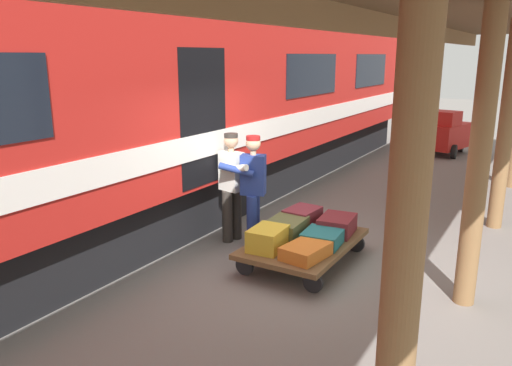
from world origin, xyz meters
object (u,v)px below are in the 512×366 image
Objects in this scene: train_car at (129,105)px; suitcase_yellow_case at (268,239)px; suitcase_teal_softside at (322,238)px; suitcase_orange_carryall at (306,251)px; porter_by_door at (232,184)px; suitcase_burgundy_valise at (302,218)px; suitcase_olive_duffel at (286,228)px; porter_in_overalls at (252,187)px; baggage_tug at (443,133)px; luggage_cart at (304,244)px; suitcase_maroon_trunk at (337,225)px.

train_car is 40.02× the size of suitcase_yellow_case.
suitcase_yellow_case is (0.56, 0.53, 0.05)m from suitcase_teal_softside.
porter_by_door is (1.62, -0.76, 0.51)m from suitcase_orange_carryall.
suitcase_burgundy_valise reaches higher than suitcase_olive_duffel.
suitcase_yellow_case is at bearing 133.46° from porter_in_overalls.
baggage_tug reaches higher than suitcase_yellow_case.
luggage_cart is 3.55× the size of suitcase_yellow_case.
suitcase_orange_carryall is at bearing 149.70° from porter_in_overalls.
suitcase_orange_carryall reaches higher than luggage_cart.
suitcase_burgundy_valise is at bearing -168.00° from train_car.
suitcase_orange_carryall is 1.86m from porter_by_door.
suitcase_orange_carryall is at bearing 117.81° from suitcase_burgundy_valise.
suitcase_yellow_case is 1.06m from suitcase_burgundy_valise.
suitcase_burgundy_valise is at bearing 87.97° from baggage_tug.
luggage_cart is 0.61m from suitcase_orange_carryall.
baggage_tug is at bearing -92.03° from suitcase_burgundy_valise.
suitcase_yellow_case is at bearing 62.19° from suitcase_maroon_trunk.
porter_in_overalls is (1.25, 0.33, 0.47)m from suitcase_maroon_trunk.
suitcase_orange_carryall is 1.53m from porter_in_overalls.
luggage_cart is 1.13× the size of porter_by_door.
luggage_cart is (-3.12, -0.08, -1.78)m from train_car.
train_car reaches higher than suitcase_maroon_trunk.
porter_in_overalls is at bearing -16.26° from suitcase_olive_duffel.
luggage_cart is 0.62m from suitcase_maroon_trunk.
suitcase_teal_softside is 0.96× the size of suitcase_burgundy_valise.
train_car is at bearing 1.54° from suitcase_olive_duffel.
train_car is 11.34× the size of baggage_tug.
porter_by_door is (1.06, -0.76, 0.45)m from suitcase_yellow_case.
suitcase_teal_softside is 0.77m from suitcase_burgundy_valise.
suitcase_olive_duffel is 9.36m from baggage_tug.
suitcase_olive_duffel is at bearing -43.46° from suitcase_orange_carryall.
train_car is at bearing 12.00° from suitcase_burgundy_valise.
porter_by_door reaches higher than suitcase_burgundy_valise.
suitcase_burgundy_valise is at bearing -62.19° from luggage_cart.
porter_by_door is at bearing -4.88° from porter_in_overalls.
suitcase_teal_softside is 0.85× the size of suitcase_olive_duffel.
suitcase_burgundy_valise is at bearing -90.00° from suitcase_yellow_case.
suitcase_orange_carryall is at bearing 172.43° from train_car.
suitcase_olive_duffel is 1.18m from porter_by_door.
suitcase_maroon_trunk is 1.37m from porter_in_overalls.
suitcase_orange_carryall is at bearing 90.00° from suitcase_teal_softside.
suitcase_maroon_trunk is at bearing -169.68° from porter_by_door.
suitcase_olive_duffel is at bearing -90.00° from suitcase_yellow_case.
suitcase_orange_carryall is 0.33× the size of baggage_tug.
porter_in_overalls reaches higher than suitcase_orange_carryall.
porter_in_overalls and porter_by_door have the same top height.
suitcase_yellow_case reaches higher than suitcase_orange_carryall.
suitcase_yellow_case is 0.32× the size of porter_in_overalls.
baggage_tug is at bearing -91.91° from suitcase_olive_duffel.
porter_by_door reaches higher than suitcase_teal_softside.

